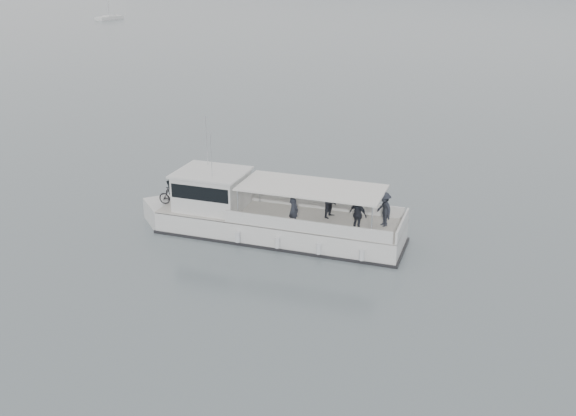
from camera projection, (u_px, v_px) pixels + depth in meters
The scene contains 2 objects.
ground at pixel (263, 248), 29.52m from camera, with size 1400.00×1400.00×0.00m, color #556065.
tour_boat at pixel (257, 216), 30.75m from camera, with size 13.07×7.23×5.60m.
Camera 1 is at (18.05, -19.86, 12.48)m, focal length 40.00 mm.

